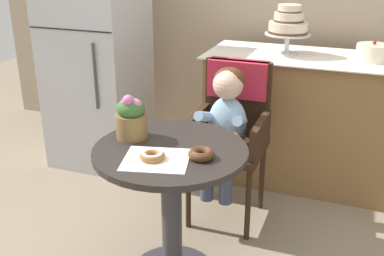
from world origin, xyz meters
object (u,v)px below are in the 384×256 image
at_px(flower_vase, 131,117).
at_px(tiered_cake_stand, 288,25).
at_px(wicker_chair, 233,116).
at_px(seated_child, 226,119).
at_px(donut_front, 201,153).
at_px(round_layer_cake, 373,53).
at_px(refrigerator, 96,52).
at_px(donut_mid, 152,155).
at_px(cafe_table, 171,188).

xyz_separation_m(flower_vase, tiered_cake_stand, (0.51, 1.25, 0.27)).
height_order(wicker_chair, seated_child, seated_child).
xyz_separation_m(donut_front, round_layer_cake, (0.66, 1.36, 0.21)).
relative_size(wicker_chair, refrigerator, 0.56).
distance_m(donut_mid, refrigerator, 1.61).
bearing_deg(tiered_cake_stand, donut_mid, -102.48).
distance_m(wicker_chair, seated_child, 0.16).
bearing_deg(donut_mid, wicker_chair, 81.64).
distance_m(donut_front, donut_mid, 0.21).
relative_size(seated_child, tiered_cake_stand, 2.25).
distance_m(wicker_chair, donut_mid, 0.87).
xyz_separation_m(wicker_chair, donut_front, (0.07, -0.77, 0.10)).
relative_size(donut_front, donut_mid, 1.05).
bearing_deg(flower_vase, donut_mid, -44.07).
distance_m(cafe_table, round_layer_cake, 1.61).
relative_size(wicker_chair, round_layer_cake, 4.57).
xyz_separation_m(donut_front, refrigerator, (-1.22, 1.15, 0.11)).
relative_size(round_layer_cake, refrigerator, 0.12).
height_order(seated_child, refrigerator, refrigerator).
relative_size(flower_vase, tiered_cake_stand, 0.70).
xyz_separation_m(cafe_table, seated_child, (0.10, 0.56, 0.17)).
bearing_deg(donut_front, flower_vase, 165.49).
distance_m(seated_child, round_layer_cake, 1.08).
bearing_deg(seated_child, flower_vase, -122.10).
distance_m(flower_vase, round_layer_cake, 1.65).
distance_m(cafe_table, wicker_chair, 0.73).
height_order(donut_mid, refrigerator, refrigerator).
xyz_separation_m(cafe_table, donut_mid, (-0.03, -0.14, 0.23)).
xyz_separation_m(tiered_cake_stand, round_layer_cake, (0.54, 0.01, -0.14)).
relative_size(seated_child, refrigerator, 0.43).
relative_size(cafe_table, donut_mid, 6.47).
height_order(tiered_cake_stand, refrigerator, refrigerator).
xyz_separation_m(seated_child, donut_mid, (-0.13, -0.70, 0.06)).
relative_size(flower_vase, round_layer_cake, 1.08).
xyz_separation_m(donut_mid, tiered_cake_stand, (0.32, 1.44, 0.35)).
distance_m(seated_child, flower_vase, 0.62).
relative_size(donut_mid, flower_vase, 0.49).
height_order(wicker_chair, round_layer_cake, round_layer_cake).
bearing_deg(donut_mid, tiered_cake_stand, 77.52).
relative_size(donut_mid, refrigerator, 0.07).
relative_size(donut_front, refrigerator, 0.07).
bearing_deg(cafe_table, donut_front, -16.82).
bearing_deg(refrigerator, donut_front, -43.36).
height_order(seated_child, tiered_cake_stand, tiered_cake_stand).
distance_m(tiered_cake_stand, refrigerator, 1.38).
xyz_separation_m(donut_mid, flower_vase, (-0.19, 0.19, 0.09)).
bearing_deg(round_layer_cake, tiered_cake_stand, -179.07).
bearing_deg(tiered_cake_stand, donut_front, -95.21).
xyz_separation_m(cafe_table, donut_front, (0.17, -0.05, 0.23)).
bearing_deg(round_layer_cake, cafe_table, -122.45).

